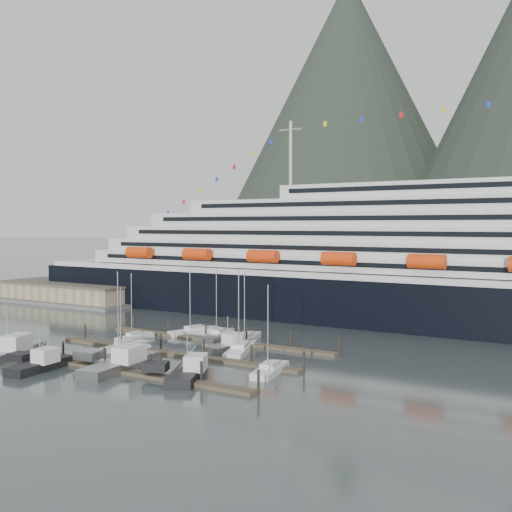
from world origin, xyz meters
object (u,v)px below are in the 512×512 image
(warehouse, at_px, (71,294))
(sailboat_f, at_px, (219,335))
(sailboat_d, at_px, (240,350))
(trawler_e, at_px, (227,345))
(cruise_ship, at_px, (460,270))
(trawler_c, at_px, (120,363))
(sailboat_g, at_px, (246,339))
(trawler_b, at_px, (40,364))
(trawler_d, at_px, (186,372))
(sailboat_c, at_px, (125,347))
(sailboat_h, at_px, (270,371))
(trawler_a, at_px, (7,352))
(sailboat_a, at_px, (135,337))
(sailboat_e, at_px, (195,332))
(sailboat_b, at_px, (123,352))

(warehouse, distance_m, sailboat_f, 68.57)
(sailboat_d, relative_size, trawler_e, 1.46)
(cruise_ship, relative_size, trawler_c, 13.49)
(sailboat_g, relative_size, trawler_b, 1.27)
(trawler_d, height_order, trawler_e, trawler_d)
(warehouse, relative_size, trawler_b, 4.18)
(cruise_ship, bearing_deg, sailboat_c, -130.26)
(sailboat_h, relative_size, trawler_a, 0.87)
(sailboat_g, bearing_deg, cruise_ship, -55.38)
(trawler_e, bearing_deg, warehouse, 70.67)
(sailboat_a, relative_size, sailboat_d, 0.88)
(trawler_a, relative_size, trawler_c, 1.00)
(sailboat_h, height_order, trawler_d, sailboat_h)
(sailboat_f, bearing_deg, trawler_c, 174.70)
(sailboat_f, height_order, sailboat_h, sailboat_f)
(sailboat_g, distance_m, trawler_c, 28.03)
(trawler_a, bearing_deg, sailboat_g, -56.62)
(warehouse, bearing_deg, trawler_c, -37.16)
(cruise_ship, relative_size, sailboat_e, 14.54)
(trawler_a, bearing_deg, warehouse, 22.94)
(trawler_b, xyz_separation_m, trawler_d, (21.73, 7.21, 0.01))
(sailboat_g, bearing_deg, warehouse, 56.62)
(warehouse, bearing_deg, sailboat_d, -22.73)
(warehouse, distance_m, sailboat_c, 69.86)
(warehouse, bearing_deg, sailboat_a, -31.32)
(sailboat_e, xyz_separation_m, trawler_c, (7.70, -28.75, 0.53))
(sailboat_f, bearing_deg, trawler_b, 157.74)
(warehouse, height_order, sailboat_a, sailboat_a)
(sailboat_e, bearing_deg, sailboat_h, -103.69)
(cruise_ship, distance_m, trawler_b, 83.99)
(cruise_ship, xyz_separation_m, trawler_b, (-45.12, -69.95, -11.15))
(warehouse, height_order, trawler_e, trawler_e)
(sailboat_e, relative_size, sailboat_h, 1.07)
(sailboat_c, height_order, sailboat_e, sailboat_e)
(warehouse, xyz_separation_m, sailboat_a, (53.07, -32.29, -1.83))
(sailboat_a, height_order, sailboat_c, sailboat_a)
(trawler_a, relative_size, trawler_d, 1.25)
(warehouse, distance_m, trawler_d, 93.08)
(sailboat_g, relative_size, sailboat_h, 1.04)
(trawler_d, bearing_deg, trawler_e, -7.74)
(cruise_ship, distance_m, sailboat_b, 70.70)
(cruise_ship, relative_size, trawler_e, 20.89)
(sailboat_c, height_order, sailboat_f, sailboat_f)
(sailboat_h, height_order, trawler_c, sailboat_h)
(sailboat_d, distance_m, trawler_a, 37.66)
(sailboat_b, bearing_deg, sailboat_a, 40.90)
(sailboat_c, xyz_separation_m, trawler_d, (21.15, -10.15, 0.51))
(sailboat_h, bearing_deg, trawler_d, 123.78)
(sailboat_c, height_order, sailboat_d, sailboat_d)
(sailboat_a, xyz_separation_m, trawler_b, (3.84, -24.72, 0.48))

